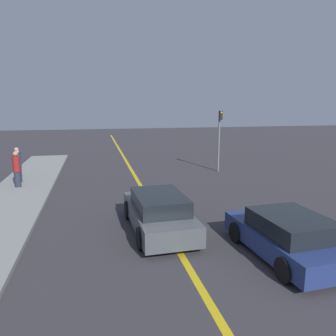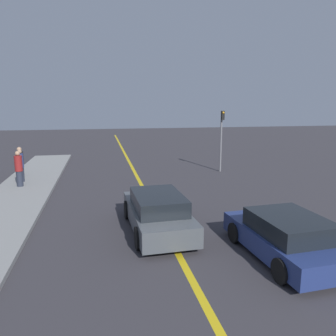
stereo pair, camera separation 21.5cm
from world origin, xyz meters
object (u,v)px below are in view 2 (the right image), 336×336
object	(u,v)px
car_near_right_lane	(286,237)
car_ahead_center	(157,212)
pedestrian_far_standing	(21,166)
traffic_light	(221,134)
pedestrian_by_sign	(20,161)
pedestrian_mid_group	(19,169)

from	to	relation	value
car_near_right_lane	car_ahead_center	xyz separation A→B (m)	(-3.15, 2.67, 0.04)
pedestrian_far_standing	traffic_light	xyz separation A→B (m)	(11.60, 1.06, 1.34)
car_near_right_lane	pedestrian_far_standing	size ratio (longest dim) A/B	2.35
car_ahead_center	pedestrian_by_sign	distance (m)	11.46
car_near_right_lane	traffic_light	size ratio (longest dim) A/B	1.06
car_ahead_center	pedestrian_mid_group	distance (m)	8.99
car_near_right_lane	car_ahead_center	distance (m)	4.13
pedestrian_by_sign	traffic_light	distance (m)	12.08
car_near_right_lane	pedestrian_far_standing	world-z (taller)	pedestrian_far_standing
car_near_right_lane	pedestrian_by_sign	distance (m)	15.47
pedestrian_far_standing	pedestrian_by_sign	xyz separation A→B (m)	(-0.39, 1.65, -0.05)
pedestrian_mid_group	traffic_light	xyz separation A→B (m)	(11.47, 2.11, 1.31)
car_near_right_lane	car_ahead_center	world-z (taller)	car_ahead_center
pedestrian_mid_group	car_near_right_lane	bearing A→B (deg)	-46.64
pedestrian_mid_group	traffic_light	bearing A→B (deg)	10.44
car_near_right_lane	pedestrian_mid_group	xyz separation A→B (m)	(-8.97, 9.51, 0.45)
pedestrian_mid_group	pedestrian_by_sign	distance (m)	2.75
car_ahead_center	pedestrian_mid_group	world-z (taller)	pedestrian_mid_group
car_ahead_center	pedestrian_mid_group	bearing A→B (deg)	128.32
car_ahead_center	pedestrian_far_standing	size ratio (longest dim) A/B	2.58
pedestrian_mid_group	traffic_light	size ratio (longest dim) A/B	0.47
pedestrian_by_sign	car_ahead_center	bearing A→B (deg)	-56.35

